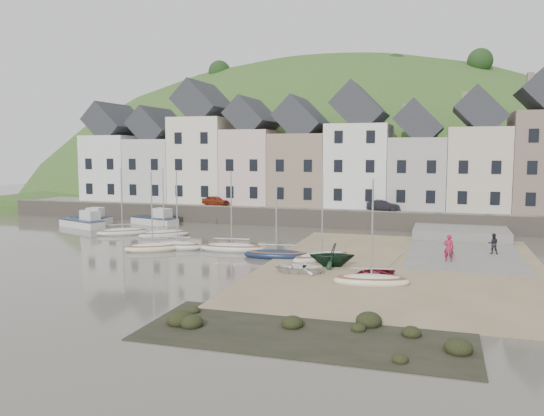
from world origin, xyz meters
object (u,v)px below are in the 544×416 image
(rowboat_green, at_px, (332,255))
(rowboat_red, at_px, (373,273))
(sailboat_0, at_px, (123,232))
(car_left, at_px, (215,201))
(rowboat_white, at_px, (298,267))
(person_dark, at_px, (493,244))
(person_red, at_px, (449,248))
(car_right, at_px, (383,205))

(rowboat_green, relative_size, rowboat_red, 1.07)
(sailboat_0, bearing_deg, car_left, 73.11)
(rowboat_white, xyz_separation_m, rowboat_red, (4.70, 0.05, -0.03))
(sailboat_0, xyz_separation_m, rowboat_red, (24.13, -10.65, 0.08))
(rowboat_white, xyz_separation_m, car_left, (-15.57, 23.42, 1.76))
(rowboat_green, bearing_deg, rowboat_white, -49.00)
(rowboat_red, bearing_deg, rowboat_green, -173.66)
(rowboat_white, height_order, rowboat_green, rowboat_green)
(person_dark, bearing_deg, rowboat_red, 51.95)
(person_red, height_order, car_right, car_right)
(rowboat_white, xyz_separation_m, car_right, (2.85, 23.42, 1.77))
(car_left, height_order, car_right, car_right)
(rowboat_red, relative_size, car_left, 0.87)
(rowboat_white, bearing_deg, person_red, 117.01)
(rowboat_red, height_order, person_dark, person_dark)
(sailboat_0, height_order, person_dark, sailboat_0)
(rowboat_green, height_order, car_left, car_left)
(car_left, bearing_deg, car_right, -76.18)
(sailboat_0, xyz_separation_m, car_left, (3.86, 12.72, 1.88))
(sailboat_0, relative_size, person_red, 3.35)
(sailboat_0, relative_size, rowboat_white, 2.06)
(sailboat_0, height_order, person_red, sailboat_0)
(rowboat_green, xyz_separation_m, person_dark, (10.57, 7.56, 0.04))
(person_dark, height_order, car_right, car_right)
(rowboat_green, height_order, person_red, person_red)
(person_red, relative_size, person_dark, 1.24)
(rowboat_white, relative_size, person_red, 1.63)
(car_left, bearing_deg, rowboat_white, -132.56)
(rowboat_red, distance_m, car_left, 30.98)
(person_red, distance_m, person_dark, 5.10)
(person_red, bearing_deg, person_dark, -126.42)
(rowboat_white, distance_m, car_left, 28.18)
(sailboat_0, distance_m, rowboat_white, 22.18)
(rowboat_white, distance_m, rowboat_red, 4.70)
(rowboat_green, xyz_separation_m, car_right, (1.15, 20.97, 1.32))
(rowboat_green, relative_size, car_left, 0.93)
(sailboat_0, xyz_separation_m, rowboat_green, (21.13, -8.25, 0.58))
(car_right, bearing_deg, rowboat_white, 165.18)
(person_red, height_order, car_left, car_left)
(person_dark, bearing_deg, person_red, 50.71)
(car_right, bearing_deg, sailboat_0, 111.83)
(rowboat_green, relative_size, person_dark, 1.94)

